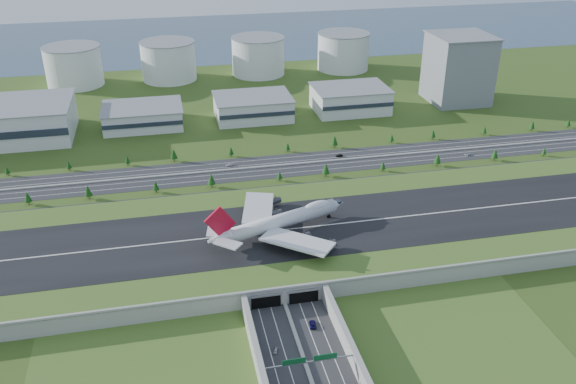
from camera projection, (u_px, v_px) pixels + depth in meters
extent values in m
plane|color=#344C17|center=(265.00, 246.00, 313.27)|extent=(1200.00, 1200.00, 0.00)
cube|color=gray|center=(265.00, 239.00, 311.45)|extent=(520.00, 100.00, 8.00)
cube|color=#466422|center=(264.00, 232.00, 309.59)|extent=(520.00, 100.00, 0.16)
cube|color=black|center=(264.00, 232.00, 309.53)|extent=(520.00, 58.00, 0.12)
cube|color=silver|center=(264.00, 232.00, 309.49)|extent=(520.00, 0.90, 0.02)
cube|color=gray|center=(284.00, 288.00, 266.36)|extent=(520.00, 1.20, 1.20)
cube|color=gray|center=(360.00, 370.00, 227.84)|extent=(2.40, 100.00, 8.00)
cube|color=black|center=(266.00, 301.00, 266.52)|extent=(13.00, 1.20, 6.00)
cube|color=black|center=(304.00, 296.00, 269.72)|extent=(13.00, 1.20, 6.00)
cylinder|color=gray|center=(260.00, 377.00, 225.42)|extent=(0.70, 0.70, 7.00)
cylinder|color=gray|center=(358.00, 362.00, 232.57)|extent=(0.70, 0.70, 7.00)
cube|color=gray|center=(310.00, 362.00, 227.31)|extent=(38.00, 0.50, 0.50)
cube|color=#0C4C23|center=(294.00, 361.00, 225.46)|extent=(9.00, 0.30, 2.40)
cube|color=#0C4C23|center=(325.00, 357.00, 227.71)|extent=(9.00, 0.30, 2.40)
cube|color=#28282B|center=(239.00, 169.00, 395.93)|extent=(560.00, 36.00, 0.12)
cylinder|color=#3D2819|center=(29.00, 202.00, 352.53)|extent=(0.50, 0.50, 2.70)
cone|color=#16340E|center=(28.00, 197.00, 350.96)|extent=(4.20, 4.20, 5.40)
cylinder|color=#3D2819|center=(89.00, 197.00, 358.81)|extent=(0.50, 0.50, 2.91)
cone|color=#16340E|center=(88.00, 191.00, 357.11)|extent=(4.52, 4.52, 5.82)
cylinder|color=#3D2819|center=(156.00, 191.00, 366.23)|extent=(0.50, 0.50, 2.49)
cone|color=#16340E|center=(156.00, 186.00, 364.79)|extent=(3.87, 3.87, 4.98)
cylinder|color=#3D2819|center=(212.00, 185.00, 372.42)|extent=(0.50, 0.50, 2.96)
cone|color=#16340E|center=(211.00, 180.00, 370.70)|extent=(4.60, 4.60, 5.91)
cylinder|color=#3D2819|center=(280.00, 179.00, 380.59)|extent=(0.50, 0.50, 2.16)
cone|color=#16340E|center=(280.00, 175.00, 379.33)|extent=(3.36, 3.36, 4.33)
cylinder|color=#3D2819|center=(326.00, 174.00, 386.02)|extent=(0.50, 0.50, 2.98)
cone|color=#16340E|center=(326.00, 169.00, 384.29)|extent=(4.63, 4.63, 5.95)
cylinder|color=#3D2819|center=(383.00, 169.00, 393.37)|extent=(0.50, 0.50, 2.26)
cone|color=#16340E|center=(383.00, 165.00, 392.06)|extent=(3.51, 3.51, 4.51)
cylinder|color=#3D2819|center=(437.00, 164.00, 400.31)|extent=(0.50, 0.50, 2.93)
cone|color=#16340E|center=(438.00, 159.00, 398.60)|extent=(4.55, 4.55, 5.85)
cylinder|color=#3D2819|center=(494.00, 159.00, 408.10)|extent=(0.50, 0.50, 2.81)
cone|color=#16340E|center=(495.00, 154.00, 406.46)|extent=(4.36, 4.36, 5.61)
cylinder|color=#3D2819|center=(544.00, 155.00, 415.23)|extent=(0.50, 0.50, 1.99)
cone|color=#16340E|center=(544.00, 151.00, 414.07)|extent=(3.10, 3.10, 3.98)
cylinder|color=#3D2819|center=(8.00, 174.00, 387.35)|extent=(0.50, 0.50, 2.06)
cone|color=#16340E|center=(7.00, 170.00, 386.15)|extent=(3.21, 3.21, 4.12)
cylinder|color=#3D2819|center=(69.00, 169.00, 394.38)|extent=(0.50, 0.50, 2.18)
cone|color=#16340E|center=(69.00, 165.00, 393.11)|extent=(3.39, 3.39, 4.36)
cylinder|color=#3D2819|center=(128.00, 164.00, 401.32)|extent=(0.50, 0.50, 2.19)
cone|color=#16340E|center=(127.00, 160.00, 400.04)|extent=(3.41, 3.41, 4.39)
cylinder|color=#3D2819|center=(174.00, 159.00, 406.82)|extent=(0.50, 0.50, 3.00)
cone|color=#16340E|center=(174.00, 154.00, 405.08)|extent=(4.67, 4.67, 6.00)
cylinder|color=#3D2819|center=(231.00, 155.00, 414.17)|extent=(0.50, 0.50, 2.35)
cone|color=#16340E|center=(231.00, 151.00, 412.81)|extent=(3.66, 3.66, 4.70)
cylinder|color=#3D2819|center=(288.00, 150.00, 421.63)|extent=(0.50, 0.50, 2.16)
cone|color=#16340E|center=(288.00, 147.00, 420.37)|extent=(3.36, 3.36, 4.33)
cylinder|color=#3D2819|center=(334.00, 146.00, 427.76)|extent=(0.50, 0.50, 3.00)
cone|color=#16340E|center=(335.00, 141.00, 426.02)|extent=(4.67, 4.67, 6.00)
cylinder|color=#3D2819|center=(391.00, 141.00, 435.94)|extent=(0.50, 0.50, 2.15)
cone|color=#16340E|center=(392.00, 138.00, 434.69)|extent=(3.34, 3.34, 4.30)
cylinder|color=#3D2819|center=(433.00, 138.00, 441.83)|extent=(0.50, 0.50, 2.48)
cone|color=#16340E|center=(433.00, 134.00, 440.39)|extent=(3.86, 3.86, 4.96)
cylinder|color=#3D2819|center=(484.00, 134.00, 449.57)|extent=(0.50, 0.50, 2.18)
cone|color=#16340E|center=(485.00, 130.00, 448.30)|extent=(3.40, 3.40, 4.37)
cylinder|color=#3D2819|center=(532.00, 129.00, 456.81)|extent=(0.50, 0.50, 2.58)
cone|color=#16340E|center=(532.00, 125.00, 455.30)|extent=(4.02, 4.02, 5.17)
cylinder|color=#3D2819|center=(568.00, 126.00, 462.63)|extent=(0.50, 0.50, 2.25)
cone|color=#16340E|center=(569.00, 123.00, 461.32)|extent=(3.51, 3.51, 4.51)
cube|color=silver|center=(143.00, 116.00, 463.93)|extent=(58.00, 42.00, 15.00)
cube|color=silver|center=(253.00, 107.00, 479.47)|extent=(58.00, 42.00, 17.00)
cube|color=silver|center=(350.00, 99.00, 494.07)|extent=(58.00, 42.00, 19.00)
cube|color=slate|center=(458.00, 69.00, 508.11)|extent=(46.00, 46.00, 55.00)
cylinder|color=silver|center=(74.00, 66.00, 552.54)|extent=(50.00, 50.00, 35.00)
cylinder|color=silver|center=(169.00, 61.00, 568.53)|extent=(50.00, 50.00, 35.00)
cylinder|color=silver|center=(258.00, 56.00, 584.52)|extent=(50.00, 50.00, 35.00)
cylinder|color=silver|center=(343.00, 51.00, 600.52)|extent=(50.00, 50.00, 35.00)
cube|color=#334A62|center=(194.00, 37.00, 731.03)|extent=(1200.00, 260.00, 0.06)
cylinder|color=silver|center=(281.00, 221.00, 306.12)|extent=(62.76, 27.76, 7.30)
cone|color=silver|center=(336.00, 204.00, 321.93)|extent=(11.01, 9.88, 7.30)
cone|color=silver|center=(219.00, 239.00, 290.10)|extent=(13.16, 10.62, 7.30)
ellipsoid|color=silver|center=(317.00, 206.00, 314.96)|extent=(16.57, 10.46, 4.49)
cube|color=silver|center=(297.00, 241.00, 290.82)|extent=(35.96, 33.07, 1.80)
cube|color=silver|center=(258.00, 208.00, 320.35)|extent=(22.15, 36.68, 1.80)
cylinder|color=#38383D|center=(304.00, 236.00, 299.88)|extent=(6.72, 5.17, 3.42)
cylinder|color=#38383D|center=(330.00, 244.00, 293.40)|extent=(6.72, 5.17, 3.42)
cylinder|color=#38383D|center=(276.00, 213.00, 320.71)|extent=(6.72, 5.17, 3.42)
cylinder|color=#38383D|center=(275.00, 201.00, 333.34)|extent=(6.72, 5.17, 3.42)
cube|color=silver|center=(228.00, 243.00, 284.57)|extent=(13.96, 13.39, 0.68)
cube|color=silver|center=(214.00, 230.00, 295.86)|extent=(9.10, 13.62, 0.68)
cube|color=#B90C27|center=(220.00, 222.00, 286.68)|extent=(15.70, 6.28, 17.10)
cylinder|color=black|center=(329.00, 216.00, 322.46)|extent=(2.17, 0.80, 2.17)
cylinder|color=black|center=(277.00, 237.00, 303.96)|extent=(2.17, 0.80, 2.17)
cylinder|color=black|center=(269.00, 230.00, 309.52)|extent=(2.17, 0.80, 2.17)
cylinder|color=black|center=(265.00, 241.00, 300.80)|extent=(2.17, 0.80, 2.17)
cylinder|color=black|center=(258.00, 234.00, 306.35)|extent=(2.17, 0.80, 2.17)
imported|color=#A2A2A6|center=(276.00, 350.00, 242.24)|extent=(2.77, 4.16, 1.32)
imported|color=#100D41|center=(313.00, 324.00, 256.21)|extent=(3.52, 6.15, 1.62)
imported|color=black|center=(339.00, 155.00, 413.98)|extent=(4.90, 1.82, 1.60)
imported|color=silver|center=(469.00, 154.00, 415.96)|extent=(5.33, 3.45, 1.36)
imported|color=silver|center=(229.00, 165.00, 400.49)|extent=(4.86, 1.98, 1.41)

